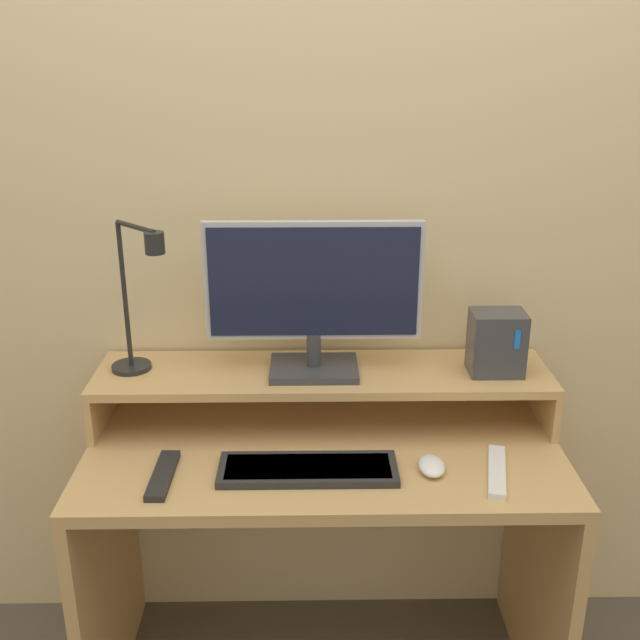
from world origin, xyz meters
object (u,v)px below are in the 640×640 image
keyboard (308,469)px  remote_control (163,475)px  router_dock (497,343)px  remote_secondary (497,472)px  desk_lamp (138,304)px  mouse (432,466)px  monitor (314,294)px

keyboard → remote_control: size_ratio=2.10×
router_dock → remote_control: 0.86m
remote_control → remote_secondary: same height
keyboard → remote_secondary: keyboard is taller
desk_lamp → mouse: desk_lamp is taller
keyboard → remote_secondary: size_ratio=1.90×
monitor → mouse: bearing=-42.7°
remote_secondary → router_dock: bearing=80.7°
router_dock → remote_control: bearing=-162.3°
monitor → mouse: size_ratio=5.75×
remote_secondary → keyboard: bearing=178.1°
keyboard → mouse: (0.28, 0.00, 0.00)m
keyboard → router_dock: bearing=26.7°
monitor → remote_secondary: size_ratio=2.47×
keyboard → mouse: bearing=0.4°
mouse → router_dock: bearing=51.3°
remote_control → remote_secondary: size_ratio=0.90×
desk_lamp → remote_control: bearing=-72.0°
router_dock → mouse: 0.37m
remote_control → monitor: bearing=37.7°
router_dock → remote_secondary: bearing=-99.3°
desk_lamp → keyboard: size_ratio=0.95×
router_dock → desk_lamp: bearing=-179.7°
monitor → desk_lamp: bearing=-177.8°
monitor → router_dock: (0.46, -0.01, -0.13)m
monitor → remote_secondary: 0.60m
mouse → remote_secondary: mouse is taller
remote_control → remote_secondary: 0.76m
mouse → remote_control: bearing=-178.2°
desk_lamp → router_dock: (0.88, 0.01, -0.11)m
router_dock → remote_control: size_ratio=0.83×
desk_lamp → router_dock: 0.89m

